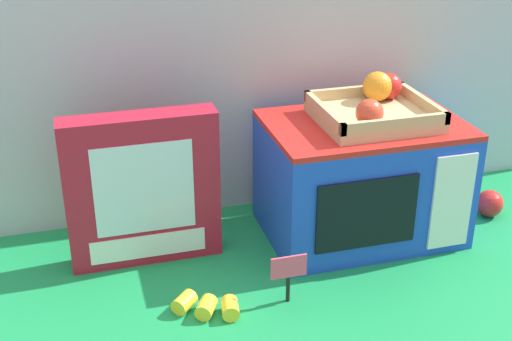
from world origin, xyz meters
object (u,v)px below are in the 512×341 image
(cookie_set_box, at_px, (143,190))
(loose_toy_apple, at_px, (489,203))
(loose_toy_banana, at_px, (207,306))
(price_sign, at_px, (289,272))
(toy_microwave, at_px, (361,178))
(food_groups_crate, at_px, (375,108))

(cookie_set_box, distance_m, loose_toy_apple, 0.81)
(loose_toy_apple, bearing_deg, loose_toy_banana, -165.29)
(loose_toy_banana, bearing_deg, price_sign, -2.02)
(loose_toy_banana, bearing_deg, toy_microwave, 27.60)
(price_sign, relative_size, loose_toy_apple, 1.58)
(food_groups_crate, relative_size, cookie_set_box, 0.73)
(toy_microwave, bearing_deg, food_groups_crate, 19.77)
(toy_microwave, height_order, loose_toy_apple, toy_microwave)
(toy_microwave, relative_size, cookie_set_box, 1.29)
(price_sign, distance_m, loose_toy_banana, 0.16)
(loose_toy_apple, bearing_deg, cookie_set_box, 177.33)
(cookie_set_box, height_order, loose_toy_apple, cookie_set_box)
(food_groups_crate, xyz_separation_m, cookie_set_box, (-0.50, 0.01, -0.13))
(toy_microwave, relative_size, loose_toy_apple, 6.50)
(toy_microwave, height_order, loose_toy_banana, toy_microwave)
(toy_microwave, xyz_separation_m, food_groups_crate, (0.02, 0.01, 0.16))
(price_sign, bearing_deg, food_groups_crate, 40.16)
(food_groups_crate, bearing_deg, loose_toy_banana, -152.84)
(toy_microwave, distance_m, cookie_set_box, 0.47)
(toy_microwave, height_order, price_sign, toy_microwave)
(price_sign, bearing_deg, cookie_set_box, 135.67)
(loose_toy_banana, bearing_deg, food_groups_crate, 27.16)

